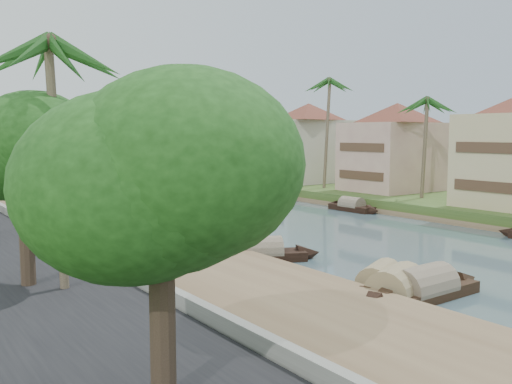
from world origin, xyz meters
TOP-DOWN VIEW (x-y plane):
  - ground at (0.00, 0.00)m, footprint 220.00×220.00m
  - left_bank at (-16.00, 20.00)m, footprint 10.00×180.00m
  - right_bank at (19.00, 20.00)m, footprint 16.00×180.00m
  - retaining_wall at (-20.20, 20.00)m, footprint 0.40×180.00m
  - treeline at (0.00, 100.00)m, footprint 120.00×14.00m
  - bridge at (0.00, 72.00)m, footprint 28.00×4.00m
  - building_mid at (19.99, 14.00)m, footprint 14.11×14.11m
  - building_far at (18.99, 28.00)m, footprint 15.59×15.59m
  - building_distant at (19.99, 48.00)m, footprint 12.62×12.62m
  - sampan_0 at (-8.47, -12.67)m, footprint 8.68×2.15m
  - sampan_1 at (-9.71, -12.16)m, footprint 8.00×4.20m
  - sampan_2 at (-9.26, -10.74)m, footprint 7.42×4.66m
  - sampan_3 at (-10.05, -1.89)m, footprint 7.60×4.61m
  - sampan_4 at (-10.09, 2.14)m, footprint 6.79×3.52m
  - sampan_5 at (-8.64, 5.66)m, footprint 8.16×3.91m
  - sampan_6 at (-8.76, 4.51)m, footprint 6.68×3.66m
  - sampan_7 at (-9.55, 7.60)m, footprint 6.96×3.45m
  - sampan_8 at (-8.12, 12.97)m, footprint 6.63×2.39m
  - sampan_9 at (-8.41, 17.05)m, footprint 9.65×3.53m
  - sampan_10 at (-10.29, 18.49)m, footprint 6.77×1.85m
  - sampan_11 at (-9.51, 24.73)m, footprint 8.79×5.82m
  - sampan_12 at (-9.12, 26.47)m, footprint 9.53×2.70m
  - sampan_13 at (-10.22, 30.69)m, footprint 8.70×4.05m
  - sampan_15 at (9.88, 10.61)m, footprint 1.76×6.97m
  - sampan_16 at (8.77, 23.08)m, footprint 3.53×7.68m
  - canoe_1 at (-9.48, 1.72)m, footprint 4.96×2.51m
  - canoe_2 at (-8.60, 24.45)m, footprint 4.83×3.50m
  - palm_1 at (16.00, 7.06)m, footprint 3.20×3.20m
  - palm_2 at (15.00, 20.23)m, footprint 3.20×3.20m
  - palm_3 at (16.00, 36.98)m, footprint 3.20×3.20m
  - palm_4 at (-23.00, -6.39)m, footprint 3.20×3.20m
  - palm_7 at (14.00, 53.18)m, footprint 3.20×3.20m
  - tree_0 at (-24.00, -17.63)m, footprint 5.30×5.30m
  - tree_1 at (-24.00, -5.00)m, footprint 4.79×4.79m
  - tree_6 at (24.00, 31.06)m, footprint 4.66×4.66m
  - person_near at (-13.61, -2.49)m, footprint 0.73×0.64m
  - person_far at (-15.17, 12.28)m, footprint 0.94×0.94m

SIDE VIEW (x-z plane):
  - ground at x=0.00m, z-range 0.00..0.00m
  - canoe_2 at x=-8.60m, z-range -0.28..0.48m
  - canoe_1 at x=-9.48m, z-range -0.30..0.50m
  - left_bank at x=-16.00m, z-range 0.00..0.80m
  - sampan_7 at x=-9.55m, z-range -0.53..1.34m
  - sampan_16 at x=8.77m, z-range -0.54..1.36m
  - sampan_10 at x=-10.29m, z-range -0.54..1.36m
  - sampan_15 at x=9.88m, z-range -0.55..1.36m
  - sampan_4 at x=-10.09m, z-range -0.56..1.38m
  - sampan_6 at x=-8.76m, z-range -0.59..1.41m
  - sampan_2 at x=-9.26m, z-range -0.60..1.42m
  - sampan_8 at x=-8.12m, z-range -0.61..1.43m
  - sampan_3 at x=-10.05m, z-range -0.63..1.45m
  - sampan_12 at x=-9.12m, z-range -0.70..1.53m
  - sampan_0 at x=-8.47m, z-range -0.71..1.55m
  - sampan_13 at x=-10.22m, z-range -0.74..1.58m
  - sampan_1 at x=-9.71m, z-range -0.74..1.58m
  - sampan_9 at x=-8.41m, z-range -0.76..1.60m
  - sampan_5 at x=-8.64m, z-range -0.83..1.67m
  - sampan_11 at x=-9.51m, z-range -0.83..1.68m
  - right_bank at x=19.00m, z-range 0.00..1.20m
  - retaining_wall at x=-20.20m, z-range 0.80..1.90m
  - person_far at x=-15.17m, z-range 0.80..2.34m
  - person_near at x=-13.61m, z-range 0.80..2.48m
  - bridge at x=0.00m, z-range 0.52..2.92m
  - treeline at x=0.00m, z-range 0.00..8.00m
  - building_distant at x=19.99m, z-range 1.28..10.48m
  - tree_6 at x=24.00m, z-range 2.61..9.43m
  - building_mid at x=19.99m, z-range 1.28..10.98m
  - building_far at x=18.99m, z-range 1.28..11.48m
  - tree_0 at x=-24.00m, z-range 2.88..10.35m
  - tree_1 at x=-24.00m, z-range 3.17..10.85m
  - palm_3 at x=16.00m, z-range 4.72..15.24m
  - palm_1 at x=16.00m, z-range 5.02..16.20m
  - palm_4 at x=-23.00m, z-range 5.27..16.57m
  - palm_7 at x=14.00m, z-range 5.52..17.80m
  - palm_2 at x=15.00m, z-range 6.31..20.29m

